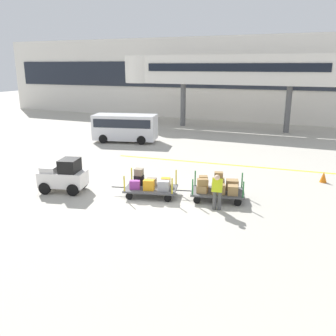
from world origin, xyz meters
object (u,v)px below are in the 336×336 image
at_px(baggage_cart_lead, 150,185).
at_px(baggage_cart_middle, 218,188).
at_px(safety_cone_near, 323,177).
at_px(baggage_handler, 217,190).
at_px(baggage_tug, 64,176).
at_px(shuttle_van, 125,126).

relative_size(baggage_cart_lead, baggage_cart_middle, 1.00).
bearing_deg(safety_cone_near, baggage_cart_lead, -144.10).
bearing_deg(baggage_handler, baggage_tug, -175.87).
xyz_separation_m(baggage_cart_lead, baggage_handler, (3.23, -0.46, 0.35)).
relative_size(baggage_handler, shuttle_van, 0.31).
distance_m(baggage_handler, shuttle_van, 14.83).
xyz_separation_m(baggage_cart_middle, baggage_handler, (0.30, -1.22, 0.31)).
bearing_deg(baggage_tug, baggage_cart_middle, 14.06).
bearing_deg(shuttle_van, baggage_cart_middle, -43.61).
relative_size(baggage_cart_lead, safety_cone_near, 5.61).
xyz_separation_m(baggage_tug, baggage_handler, (7.24, 0.52, 0.11)).
xyz_separation_m(baggage_cart_middle, shuttle_van, (-9.96, 9.49, 0.68)).
xyz_separation_m(baggage_cart_lead, shuttle_van, (-7.04, 10.24, 0.72)).
relative_size(baggage_handler, safety_cone_near, 2.84).
height_order(baggage_cart_lead, baggage_cart_middle, baggage_cart_lead).
distance_m(baggage_cart_middle, safety_cone_near, 6.23).
xyz_separation_m(shuttle_van, safety_cone_near, (14.27, -5.00, -0.96)).
bearing_deg(safety_cone_near, shuttle_van, 160.68).
height_order(baggage_cart_middle, shuttle_van, shuttle_van).
relative_size(baggage_cart_middle, shuttle_van, 0.60).
bearing_deg(baggage_tug, baggage_handler, 4.13).
relative_size(baggage_tug, baggage_cart_middle, 0.75).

